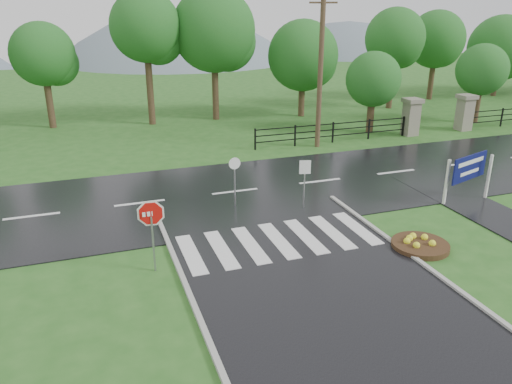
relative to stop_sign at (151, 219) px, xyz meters
name	(u,v)px	position (x,y,z in m)	size (l,w,h in m)	color
ground	(353,326)	(4.22, -4.42, -1.69)	(120.00, 120.00, 0.00)	#285C1E
main_road	(235,192)	(4.22, 5.58, -1.69)	(90.00, 8.00, 0.04)	black
walkway	(500,219)	(12.72, -0.42, -1.69)	(2.20, 11.00, 0.04)	black
crosswalk	(279,240)	(4.22, 0.58, -1.63)	(6.50, 2.80, 0.02)	silver
pillar_west	(411,116)	(17.22, 11.58, -0.51)	(1.00, 1.00, 2.24)	gray
pillar_east	(465,112)	(21.22, 11.58, -0.51)	(1.00, 1.00, 2.24)	gray
fence_west	(333,130)	(11.97, 11.58, -0.97)	(9.58, 0.08, 1.20)	black
hills	(153,165)	(7.71, 60.58, -17.23)	(102.00, 48.00, 48.00)	slate
treeline	(189,122)	(5.22, 19.58, -1.69)	(83.20, 5.20, 10.00)	#1C5B1E
stop_sign	(151,219)	(0.00, 0.00, 0.00)	(1.06, 0.17, 2.41)	#939399
estate_billboard	(469,170)	(12.71, 1.49, -0.33)	(2.19, 0.77, 1.98)	silver
flower_bed	(420,244)	(8.44, -1.38, -1.55)	(1.86, 1.86, 0.37)	#332111
reg_sign_small	(305,174)	(6.23, 2.97, -0.27)	(0.43, 0.13, 1.98)	#939399
reg_sign_round	(235,175)	(3.78, 4.11, -0.40)	(0.47, 0.06, 2.01)	#939399
utility_pole_east	(320,71)	(10.74, 11.08, 2.49)	(1.44, 0.45, 8.23)	#473523
entrance_tree_left	(373,80)	(15.32, 13.08, 1.55)	(3.32, 3.32, 4.93)	#3D2B1C
entrance_tree_right	(482,70)	(23.47, 13.08, 1.79)	(3.32, 3.32, 5.18)	#3D2B1C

